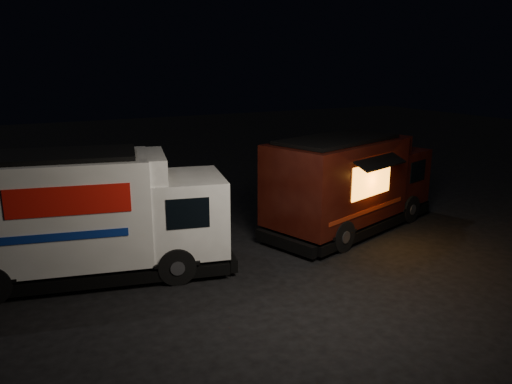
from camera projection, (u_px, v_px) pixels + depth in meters
name	position (u px, v px, depth m)	size (l,w,h in m)	color
ground	(277.00, 258.00, 15.00)	(80.00, 80.00, 0.00)	black
white_truck	(90.00, 215.00, 13.38)	(7.60, 2.59, 3.45)	white
red_truck	(352.00, 182.00, 17.36)	(7.12, 2.62, 3.31)	#38100A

